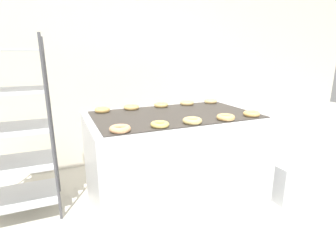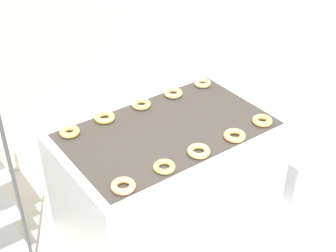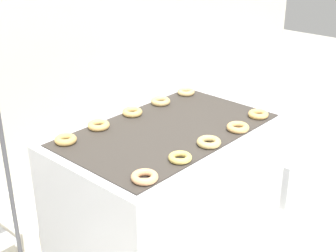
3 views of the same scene
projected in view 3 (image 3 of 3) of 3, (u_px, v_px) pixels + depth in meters
The scene contains 13 objects.
wall_back at pixel (37, 27), 3.71m from camera, with size 8.00×0.05×2.80m.
fryer_machine at pixel (168, 190), 3.24m from camera, with size 1.50×0.94×0.94m.
glaze_bin at pixel (278, 175), 3.98m from camera, with size 0.36×0.37×0.39m.
donut_near_leftmost at pixel (145, 177), 2.44m from camera, with size 0.14×0.14×0.04m, color #E8A771.
donut_near_left at pixel (180, 158), 2.64m from camera, with size 0.14×0.14×0.04m, color #D8BC5F.
donut_near_center at pixel (209, 142), 2.82m from camera, with size 0.15×0.15×0.04m, color #D5B76E.
donut_near_right at pixel (238, 127), 3.02m from camera, with size 0.15×0.15×0.04m, color #E2AE67.
donut_near_rightmost at pixel (258, 114), 3.22m from camera, with size 0.14×0.14×0.04m, color #E5B461.
donut_far_leftmost at pixel (66, 140), 2.85m from camera, with size 0.14×0.14×0.04m, color #DBAD5D.
donut_far_left at pixel (99, 125), 3.05m from camera, with size 0.14×0.14×0.04m, color #E3B465.
donut_far_center at pixel (132, 112), 3.25m from camera, with size 0.14×0.14×0.04m, color tan.
donut_far_right at pixel (161, 101), 3.44m from camera, with size 0.14×0.14×0.04m, color tan.
donut_far_rightmost at pixel (186, 92), 3.63m from camera, with size 0.13×0.13×0.04m, color tan.
Camera 3 is at (-2.06, -1.14, 2.20)m, focal length 50.00 mm.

